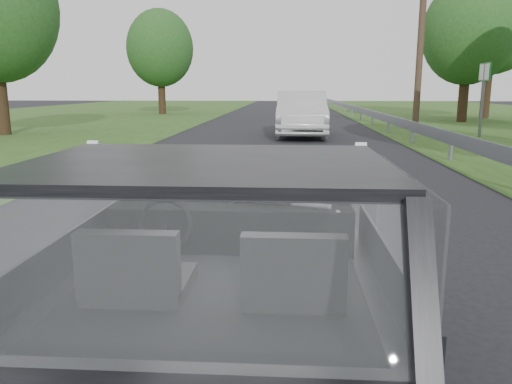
# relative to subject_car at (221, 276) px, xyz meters

# --- Properties ---
(subject_car) EXTENTS (1.80, 4.00, 1.45)m
(subject_car) POSITION_rel_subject_car_xyz_m (0.00, 0.00, 0.00)
(subject_car) COLOR black
(subject_car) RESTS_ON ground
(dashboard) EXTENTS (1.58, 0.45, 0.30)m
(dashboard) POSITION_rel_subject_car_xyz_m (0.00, 0.62, 0.12)
(dashboard) COLOR black
(dashboard) RESTS_ON subject_car
(driver_seat) EXTENTS (0.50, 0.72, 0.42)m
(driver_seat) POSITION_rel_subject_car_xyz_m (-0.40, -0.29, 0.16)
(driver_seat) COLOR black
(driver_seat) RESTS_ON subject_car
(passenger_seat) EXTENTS (0.50, 0.72, 0.42)m
(passenger_seat) POSITION_rel_subject_car_xyz_m (0.40, -0.29, 0.16)
(passenger_seat) COLOR black
(passenger_seat) RESTS_ON subject_car
(steering_wheel) EXTENTS (0.36, 0.36, 0.04)m
(steering_wheel) POSITION_rel_subject_car_xyz_m (-0.40, 0.33, 0.20)
(steering_wheel) COLOR black
(steering_wheel) RESTS_ON dashboard
(cat) EXTENTS (0.58, 0.30, 0.25)m
(cat) POSITION_rel_subject_car_xyz_m (0.21, 0.62, 0.36)
(cat) COLOR slate
(cat) RESTS_ON dashboard
(guardrail) EXTENTS (0.05, 90.00, 0.32)m
(guardrail) POSITION_rel_subject_car_xyz_m (4.30, 10.00, -0.15)
(guardrail) COLOR #90959D
(guardrail) RESTS_ON ground
(other_car) EXTENTS (2.04, 5.10, 1.68)m
(other_car) POSITION_rel_subject_car_xyz_m (0.84, 16.24, 0.11)
(other_car) COLOR silver
(other_car) RESTS_ON ground
(highway_sign) EXTENTS (0.13, 1.06, 2.66)m
(highway_sign) POSITION_rel_subject_car_xyz_m (7.37, 16.19, 0.60)
(highway_sign) COLOR #196F2B
(highway_sign) RESTS_ON ground
(utility_pole) EXTENTS (0.35, 0.35, 8.41)m
(utility_pole) POSITION_rel_subject_car_xyz_m (5.80, 19.28, 3.48)
(utility_pole) COLOR #483124
(utility_pole) RESTS_ON ground
(tree_2) EXTENTS (5.55, 5.55, 7.08)m
(tree_2) POSITION_rel_subject_car_xyz_m (9.55, 24.74, 2.81)
(tree_2) COLOR #1D4D1A
(tree_2) RESTS_ON ground
(tree_3) EXTENTS (6.96, 6.96, 9.31)m
(tree_3) POSITION_rel_subject_car_xyz_m (12.04, 28.33, 3.93)
(tree_3) COLOR #1D4D1A
(tree_3) RESTS_ON ground
(tree_6) EXTENTS (5.44, 5.44, 6.83)m
(tree_6) POSITION_rel_subject_car_xyz_m (-8.43, 32.03, 2.69)
(tree_6) COLOR #1D4D1A
(tree_6) RESTS_ON ground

